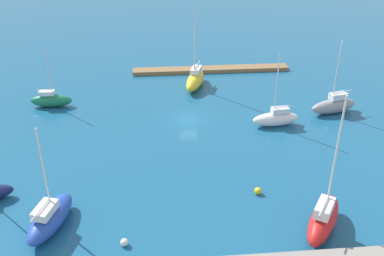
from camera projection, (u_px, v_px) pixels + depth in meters
water at (189, 119)px, 61.00m from camera, size 160.00×160.00×0.00m
pier_dock at (211, 69)px, 76.66m from camera, size 26.93×2.29×0.65m
sailboat_gray_east_end at (334, 105)px, 62.19m from camera, size 7.18×3.60×10.54m
sailboat_green_near_pier at (51, 100)px, 64.03m from camera, size 6.03×2.13×8.84m
sailboat_red_far_north at (323, 219)px, 40.51m from camera, size 5.92×7.36×13.72m
sailboat_yellow_far_south at (195, 79)px, 70.09m from camera, size 4.61×7.90×12.44m
sailboat_blue_outer_mooring at (50, 217)px, 41.12m from camera, size 4.56×7.68×10.47m
sailboat_white_mid_basin at (276, 118)px, 58.93m from camera, size 6.44×2.43×10.08m
mooring_buoy_yellow at (258, 191)px, 46.03m from camera, size 0.74×0.74×0.74m
mooring_buoy_white at (124, 242)px, 39.41m from camera, size 0.72×0.72×0.72m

